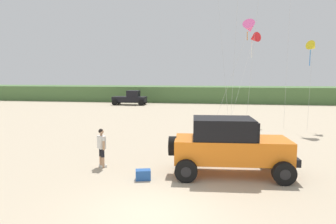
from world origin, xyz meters
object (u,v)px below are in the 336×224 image
distant_pickup (131,98)px  kite_purple_stunt (313,47)px  cooler_box (143,175)px  kite_red_delta (254,38)px  person_watching (102,146)px  jeep (230,145)px  kite_yellow_diamond (250,28)px

distant_pickup → kite_purple_stunt: (18.95, -16.40, 5.12)m
cooler_box → kite_red_delta: size_ratio=0.07×
cooler_box → kite_purple_stunt: size_ratio=0.09×
kite_purple_stunt → kite_red_delta: kite_red_delta is taller
person_watching → distant_pickup: 29.51m
kite_red_delta → person_watching: bearing=-117.9°
jeep → person_watching: size_ratio=2.96×
distant_pickup → kite_purple_stunt: 25.57m
kite_purple_stunt → kite_red_delta: size_ratio=0.87×
kite_purple_stunt → cooler_box: bearing=-125.0°
kite_yellow_diamond → kite_red_delta: bearing=76.7°
person_watching → kite_yellow_diamond: (6.99, 11.92, 6.57)m
cooler_box → kite_yellow_diamond: size_ratio=0.07×
cooler_box → kite_yellow_diamond: bearing=53.7°
kite_purple_stunt → distant_pickup: bearing=139.1°
distant_pickup → person_watching: bearing=-75.5°
cooler_box → distant_pickup: bearing=91.6°
distant_pickup → kite_yellow_diamond: bearing=-49.2°
distant_pickup → kite_yellow_diamond: (14.37, -16.66, 6.57)m
kite_yellow_diamond → distant_pickup: bearing=130.8°
kite_red_delta → kite_yellow_diamond: kite_yellow_diamond is taller
kite_yellow_diamond → jeep: bearing=-97.8°
kite_red_delta → kite_purple_stunt: bearing=-27.8°
person_watching → kite_purple_stunt: (11.57, 12.18, 5.12)m
distant_pickup → kite_purple_stunt: kite_purple_stunt is taller
person_watching → jeep: bearing=-1.0°
cooler_box → kite_red_delta: bearing=54.7°
kite_purple_stunt → kite_red_delta: 4.64m
cooler_box → kite_yellow_diamond: 15.85m
person_watching → cooler_box: (2.15, -1.28, -0.75)m
person_watching → kite_purple_stunt: 17.56m
kite_red_delta → kite_yellow_diamond: 2.49m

